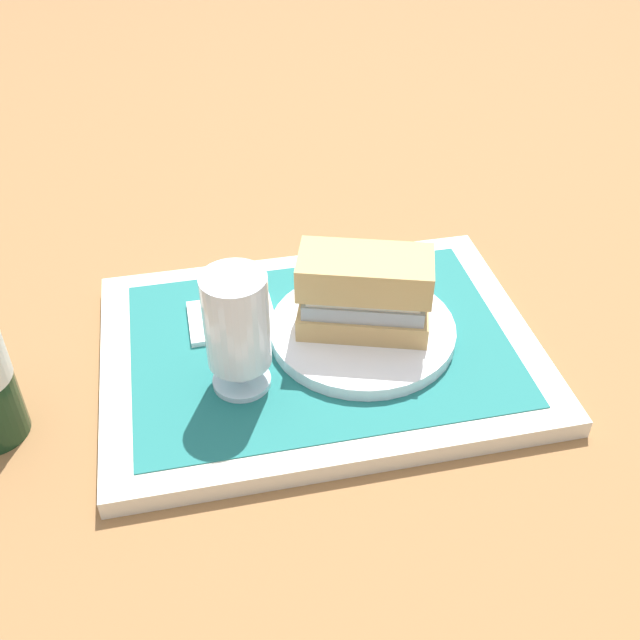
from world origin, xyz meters
name	(u,v)px	position (x,y,z in m)	size (l,w,h in m)	color
ground_plane	(320,357)	(0.00, 0.00, 0.00)	(3.00, 3.00, 0.00)	olive
tray	(320,350)	(0.00, 0.00, 0.01)	(0.44, 0.32, 0.02)	beige
placemat	(320,342)	(0.00, 0.00, 0.02)	(0.38, 0.27, 0.00)	#1E6B66
plate	(363,332)	(-0.04, 0.00, 0.03)	(0.19, 0.19, 0.01)	white
sandwich	(362,293)	(-0.04, 0.00, 0.08)	(0.14, 0.10, 0.08)	tan
beer_glass	(237,328)	(0.09, 0.04, 0.09)	(0.06, 0.06, 0.12)	silver
napkin_folded	(232,318)	(0.08, -0.05, 0.02)	(0.09, 0.07, 0.01)	white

